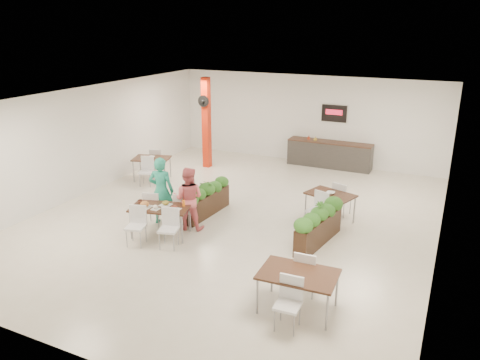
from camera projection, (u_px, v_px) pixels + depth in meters
name	position (u px, v px, depth m)	size (l,w,h in m)	color
ground	(236.00, 218.00, 12.54)	(12.00, 12.00, 0.00)	beige
room_shell	(236.00, 145.00, 11.90)	(10.10, 12.10, 3.22)	white
red_column	(206.00, 122.00, 16.48)	(0.40, 0.41, 3.20)	red
service_counter	(329.00, 154.00, 16.81)	(3.00, 0.64, 2.20)	#2E2C29
main_table	(160.00, 211.00, 11.31)	(1.60, 1.88, 0.92)	black
diner_man	(161.00, 191.00, 11.95)	(0.65, 0.42, 1.77)	teal
diner_woman	(188.00, 198.00, 11.65)	(0.78, 0.61, 1.61)	#E7666C
planter_left	(207.00, 197.00, 12.58)	(0.51, 1.92, 1.00)	black
planter_right	(319.00, 224.00, 10.92)	(0.65, 2.00, 1.05)	black
side_table_a	(152.00, 161.00, 15.40)	(1.35, 1.67, 0.92)	black
side_table_b	(330.00, 198.00, 12.16)	(1.37, 1.67, 0.92)	black
side_table_c	(298.00, 279.00, 8.32)	(1.41, 1.64, 0.92)	black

